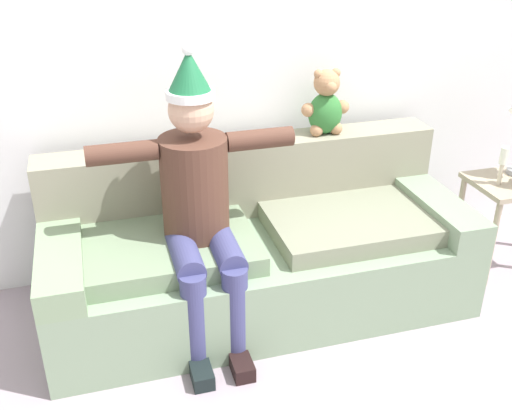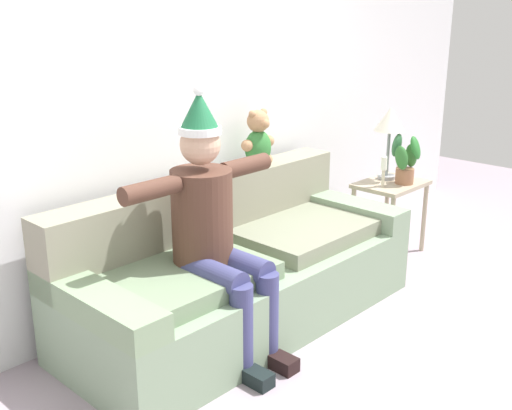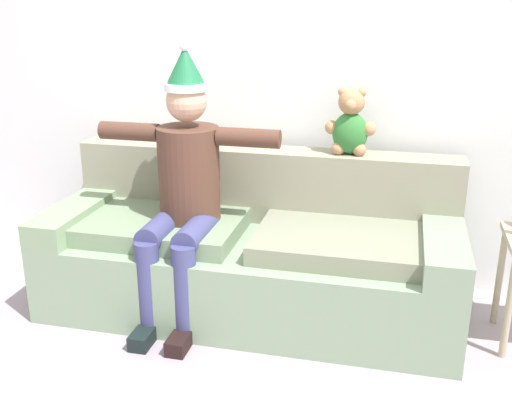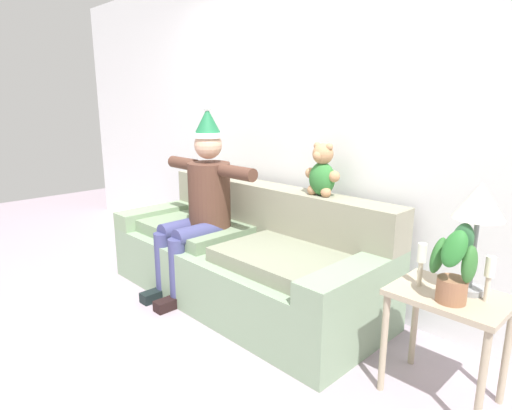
# 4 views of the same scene
# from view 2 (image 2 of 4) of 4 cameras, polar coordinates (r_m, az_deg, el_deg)

# --- Properties ---
(ground_plane) EXTENTS (10.00, 10.00, 0.00)m
(ground_plane) POSITION_cam_2_polar(r_m,az_deg,el_deg) (3.51, 10.46, -15.40)
(ground_plane) COLOR #9F8F9B
(back_wall) EXTENTS (7.00, 0.10, 2.70)m
(back_wall) POSITION_cam_2_polar(r_m,az_deg,el_deg) (4.03, -7.37, 9.70)
(back_wall) COLOR silver
(back_wall) RESTS_ON ground_plane
(couch) EXTENTS (2.29, 0.94, 0.86)m
(couch) POSITION_cam_2_polar(r_m,az_deg,el_deg) (3.91, -1.70, -5.98)
(couch) COLOR gray
(couch) RESTS_ON ground_plane
(person_seated) EXTENTS (1.02, 0.77, 1.51)m
(person_seated) POSITION_cam_2_polar(r_m,az_deg,el_deg) (3.42, -3.86, -1.80)
(person_seated) COLOR #533327
(person_seated) RESTS_ON ground_plane
(teddy_bear) EXTENTS (0.29, 0.17, 0.38)m
(teddy_bear) POSITION_cam_2_polar(r_m,az_deg,el_deg) (4.23, 0.21, 5.90)
(teddy_bear) COLOR #307633
(teddy_bear) RESTS_ON couch
(side_table) EXTENTS (0.55, 0.41, 0.59)m
(side_table) POSITION_cam_2_polar(r_m,az_deg,el_deg) (5.00, 12.11, 0.89)
(side_table) COLOR tan
(side_table) RESTS_ON ground_plane
(table_lamp) EXTENTS (0.24, 0.24, 0.57)m
(table_lamp) POSITION_cam_2_polar(r_m,az_deg,el_deg) (4.97, 12.08, 7.31)
(table_lamp) COLOR gray
(table_lamp) RESTS_ON side_table
(potted_plant) EXTENTS (0.22, 0.26, 0.39)m
(potted_plant) POSITION_cam_2_polar(r_m,az_deg,el_deg) (4.92, 13.44, 3.98)
(potted_plant) COLOR #946245
(potted_plant) RESTS_ON side_table
(candle_tall) EXTENTS (0.04, 0.04, 0.23)m
(candle_tall) POSITION_cam_2_polar(r_m,az_deg,el_deg) (4.80, 11.54, 3.35)
(candle_tall) COLOR beige
(candle_tall) RESTS_ON side_table
(candle_short) EXTENTS (0.04, 0.04, 0.23)m
(candle_short) POSITION_cam_2_polar(r_m,az_deg,el_deg) (5.09, 12.82, 4.03)
(candle_short) COLOR beige
(candle_short) RESTS_ON side_table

